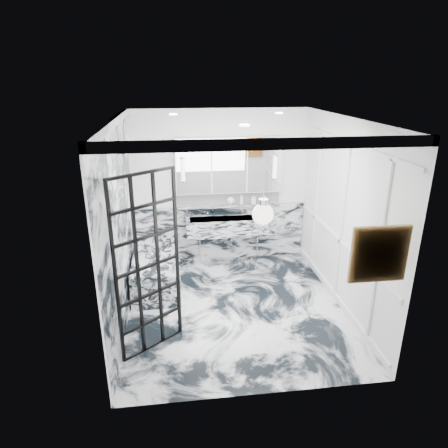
{
  "coord_description": "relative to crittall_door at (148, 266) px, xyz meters",
  "views": [
    {
      "loc": [
        -0.83,
        -5.21,
        3.31
      ],
      "look_at": [
        -0.1,
        0.5,
        1.17
      ],
      "focal_mm": 32.0,
      "sensor_mm": 36.0,
      "label": 1
    }
  ],
  "objects": [
    {
      "name": "soap_bottle_c",
      "position": [
        2.01,
        2.49,
        0.02
      ],
      "size": [
        0.13,
        0.13,
        0.16
      ],
      "primitive_type": "imported",
      "rotation": [
        0.0,
        0.0,
        -0.11
      ],
      "color": "silver",
      "rests_on": "ledge"
    },
    {
      "name": "sconce_left",
      "position": [
        0.52,
        2.41,
        0.63
      ],
      "size": [
        0.07,
        0.07,
        0.4
      ],
      "primitive_type": "cylinder",
      "color": "white",
      "rests_on": "mirror_cabinet"
    },
    {
      "name": "panel_molding",
      "position": [
        2.77,
        0.78,
        0.15
      ],
      "size": [
        0.03,
        3.4,
        2.3
      ],
      "primitive_type": "cube",
      "color": "white",
      "rests_on": "floor"
    },
    {
      "name": "soap_bottle_b",
      "position": [
        1.8,
        2.49,
        0.04
      ],
      "size": [
        0.1,
        0.1,
        0.19
      ],
      "primitive_type": "imported",
      "rotation": [
        0.0,
        0.0,
        -0.18
      ],
      "color": "#4C4C51",
      "rests_on": "ledge"
    },
    {
      "name": "face_pot",
      "position": [
        1.37,
        2.49,
        0.02
      ],
      "size": [
        0.14,
        0.14,
        0.14
      ],
      "primitive_type": "sphere",
      "color": "white",
      "rests_on": "ledge"
    },
    {
      "name": "wall_left",
      "position": [
        -0.41,
        0.78,
        0.25
      ],
      "size": [
        0.0,
        3.6,
        3.6
      ],
      "primitive_type": "plane",
      "rotation": [
        1.57,
        0.0,
        1.57
      ],
      "color": "white",
      "rests_on": "floor"
    },
    {
      "name": "crittall_door",
      "position": [
        0.0,
        0.0,
        0.0
      ],
      "size": [
        0.73,
        0.56,
        2.3
      ],
      "primitive_type": null,
      "rotation": [
        0.0,
        0.0,
        0.65
      ],
      "color": "black",
      "rests_on": "floor"
    },
    {
      "name": "wall_back",
      "position": [
        1.19,
        2.58,
        0.25
      ],
      "size": [
        3.6,
        0.0,
        3.6
      ],
      "primitive_type": "plane",
      "rotation": [
        1.57,
        0.0,
        0.0
      ],
      "color": "white",
      "rests_on": "floor"
    },
    {
      "name": "sconce_right",
      "position": [
        2.16,
        2.41,
        0.63
      ],
      "size": [
        0.07,
        0.07,
        0.4
      ],
      "primitive_type": "cylinder",
      "color": "white",
      "rests_on": "mirror_cabinet"
    },
    {
      "name": "wall_front",
      "position": [
        1.19,
        -1.02,
        0.25
      ],
      "size": [
        3.6,
        0.0,
        3.6
      ],
      "primitive_type": "plane",
      "rotation": [
        -1.57,
        0.0,
        0.0
      ],
      "color": "white",
      "rests_on": "floor"
    },
    {
      "name": "marble_clad_left",
      "position": [
        -0.4,
        0.78,
        0.19
      ],
      "size": [
        0.02,
        3.56,
        2.68
      ],
      "primitive_type": "cube",
      "color": "silver",
      "rests_on": "floor"
    },
    {
      "name": "subway_tile",
      "position": [
        1.34,
        2.57,
        0.06
      ],
      "size": [
        1.9,
        0.03,
        0.23
      ],
      "primitive_type": "cube",
      "color": "white",
      "rests_on": "wall_back"
    },
    {
      "name": "ceiling",
      "position": [
        1.19,
        0.78,
        1.65
      ],
      "size": [
        3.6,
        3.6,
        0.0
      ],
      "primitive_type": "plane",
      "rotation": [
        3.14,
        0.0,
        0.0
      ],
      "color": "white",
      "rests_on": "wall_back"
    },
    {
      "name": "wall_right",
      "position": [
        2.79,
        0.78,
        0.25
      ],
      "size": [
        0.0,
        3.6,
        3.6
      ],
      "primitive_type": "plane",
      "rotation": [
        1.57,
        0.0,
        -1.57
      ],
      "color": "white",
      "rests_on": "floor"
    },
    {
      "name": "amber_bottle",
      "position": [
        1.4,
        2.49,
        -0.01
      ],
      "size": [
        0.04,
        0.04,
        0.1
      ],
      "primitive_type": "cylinder",
      "color": "#8C5919",
      "rests_on": "ledge"
    },
    {
      "name": "bathtub",
      "position": [
        0.01,
        1.68,
        -0.87
      ],
      "size": [
        0.75,
        1.65,
        0.55
      ],
      "primitive_type": "cube",
      "color": "silver",
      "rests_on": "floor"
    },
    {
      "name": "trough_sink",
      "position": [
        1.34,
        2.34,
        -0.42
      ],
      "size": [
        1.6,
        0.45,
        0.3
      ],
      "primitive_type": "cube",
      "color": "silver",
      "rests_on": "wall_back"
    },
    {
      "name": "ledge",
      "position": [
        1.34,
        2.5,
        -0.08
      ],
      "size": [
        1.9,
        0.14,
        0.04
      ],
      "primitive_type": "cube",
      "color": "silver",
      "rests_on": "wall_back"
    },
    {
      "name": "flower_vase",
      "position": [
        0.31,
        0.97,
        -0.54
      ],
      "size": [
        0.08,
        0.08,
        0.12
      ],
      "primitive_type": "cylinder",
      "color": "silver",
      "rests_on": "bathtub"
    },
    {
      "name": "mirror_cabinet",
      "position": [
        1.34,
        2.51,
        0.67
      ],
      "size": [
        1.9,
        0.16,
        1.0
      ],
      "primitive_type": "cube",
      "color": "white",
      "rests_on": "wall_back"
    },
    {
      "name": "pendant_light",
      "position": [
        1.29,
        -0.47,
        0.77
      ],
      "size": [
        0.23,
        0.23,
        0.23
      ],
      "primitive_type": "sphere",
      "color": "white",
      "rests_on": "ceiling"
    },
    {
      "name": "soap_bottle_a",
      "position": [
        1.57,
        2.49,
        0.04
      ],
      "size": [
        0.09,
        0.09,
        0.2
      ],
      "primitive_type": "imported",
      "rotation": [
        0.0,
        0.0,
        0.27
      ],
      "color": "#8C5919",
      "rests_on": "ledge"
    },
    {
      "name": "marble_clad_back",
      "position": [
        1.19,
        2.56,
        -0.62
      ],
      "size": [
        3.18,
        0.05,
        1.05
      ],
      "primitive_type": "cube",
      "color": "silver",
      "rests_on": "floor"
    },
    {
      "name": "artwork",
      "position": [
        2.39,
        -0.98,
        0.47
      ],
      "size": [
        0.51,
        0.05,
        0.51
      ],
      "primitive_type": "cube",
      "color": "#B45612",
      "rests_on": "wall_front"
    },
    {
      "name": "floor",
      "position": [
        1.19,
        0.78,
        -1.15
      ],
      "size": [
        3.6,
        3.6,
        0.0
      ],
      "primitive_type": "plane",
      "color": "silver",
      "rests_on": "ground"
    }
  ]
}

